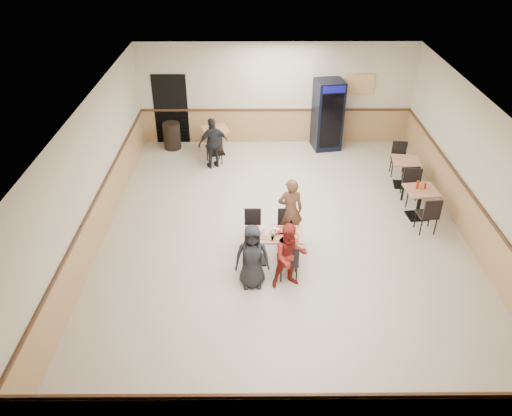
{
  "coord_description": "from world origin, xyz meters",
  "views": [
    {
      "loc": [
        -0.67,
        -9.05,
        6.42
      ],
      "look_at": [
        -0.62,
        -0.5,
        1.04
      ],
      "focal_mm": 35.0,
      "sensor_mm": 36.0,
      "label": 1
    }
  ],
  "objects_px": {
    "diner_man_opposite": "(290,210)",
    "diner_woman_left": "(252,257)",
    "side_table_far": "(405,169)",
    "pepsi_cooler": "(328,115)",
    "diner_woman_right": "(290,256)",
    "main_table": "(272,243)",
    "back_table": "(215,137)",
    "side_table_near": "(420,199)",
    "lone_diner": "(213,143)",
    "trash_bin": "(172,136)"
  },
  "relations": [
    {
      "from": "main_table",
      "to": "diner_man_opposite",
      "type": "relative_size",
      "value": 0.83
    },
    {
      "from": "diner_man_opposite",
      "to": "back_table",
      "type": "height_order",
      "value": "diner_man_opposite"
    },
    {
      "from": "lone_diner",
      "to": "side_table_near",
      "type": "height_order",
      "value": "lone_diner"
    },
    {
      "from": "diner_woman_left",
      "to": "diner_man_opposite",
      "type": "distance_m",
      "value": 1.7
    },
    {
      "from": "lone_diner",
      "to": "side_table_far",
      "type": "relative_size",
      "value": 1.88
    },
    {
      "from": "back_table",
      "to": "trash_bin",
      "type": "relative_size",
      "value": 1.11
    },
    {
      "from": "diner_woman_right",
      "to": "side_table_near",
      "type": "xyz_separation_m",
      "value": [
        3.16,
        2.39,
        -0.2
      ]
    },
    {
      "from": "diner_woman_left",
      "to": "side_table_near",
      "type": "height_order",
      "value": "diner_woman_left"
    },
    {
      "from": "diner_woman_right",
      "to": "side_table_near",
      "type": "distance_m",
      "value": 3.97
    },
    {
      "from": "main_table",
      "to": "back_table",
      "type": "distance_m",
      "value": 5.29
    },
    {
      "from": "diner_woman_right",
      "to": "side_table_far",
      "type": "bearing_deg",
      "value": 38.65
    },
    {
      "from": "main_table",
      "to": "pepsi_cooler",
      "type": "distance_m",
      "value": 5.79
    },
    {
      "from": "back_table",
      "to": "side_table_near",
      "type": "bearing_deg",
      "value": -34.95
    },
    {
      "from": "trash_bin",
      "to": "side_table_near",
      "type": "bearing_deg",
      "value": -31.31
    },
    {
      "from": "back_table",
      "to": "pepsi_cooler",
      "type": "xyz_separation_m",
      "value": [
        3.25,
        0.39,
        0.51
      ]
    },
    {
      "from": "diner_woman_left",
      "to": "back_table",
      "type": "bearing_deg",
      "value": 98.13
    },
    {
      "from": "side_table_far",
      "to": "pepsi_cooler",
      "type": "height_order",
      "value": "pepsi_cooler"
    },
    {
      "from": "diner_woman_left",
      "to": "diner_man_opposite",
      "type": "relative_size",
      "value": 0.9
    },
    {
      "from": "main_table",
      "to": "side_table_near",
      "type": "relative_size",
      "value": 1.66
    },
    {
      "from": "back_table",
      "to": "diner_man_opposite",
      "type": "bearing_deg",
      "value": -66.65
    },
    {
      "from": "diner_woman_right",
      "to": "lone_diner",
      "type": "distance_m",
      "value": 5.27
    },
    {
      "from": "diner_man_opposite",
      "to": "side_table_near",
      "type": "relative_size",
      "value": 2.0
    },
    {
      "from": "diner_woman_right",
      "to": "main_table",
      "type": "bearing_deg",
      "value": 100.02
    },
    {
      "from": "diner_woman_right",
      "to": "pepsi_cooler",
      "type": "xyz_separation_m",
      "value": [
        1.48,
        6.23,
        0.33
      ]
    },
    {
      "from": "pepsi_cooler",
      "to": "main_table",
      "type": "bearing_deg",
      "value": -117.73
    },
    {
      "from": "diner_woman_right",
      "to": "side_table_far",
      "type": "distance_m",
      "value": 5.03
    },
    {
      "from": "diner_woman_left",
      "to": "diner_woman_right",
      "type": "height_order",
      "value": "diner_woman_right"
    },
    {
      "from": "diner_man_opposite",
      "to": "pepsi_cooler",
      "type": "relative_size",
      "value": 0.74
    },
    {
      "from": "diner_woman_left",
      "to": "side_table_far",
      "type": "relative_size",
      "value": 1.77
    },
    {
      "from": "side_table_far",
      "to": "pepsi_cooler",
      "type": "relative_size",
      "value": 0.37
    },
    {
      "from": "trash_bin",
      "to": "lone_diner",
      "type": "bearing_deg",
      "value": -42.86
    },
    {
      "from": "diner_man_opposite",
      "to": "side_table_near",
      "type": "xyz_separation_m",
      "value": [
        3.06,
        0.89,
        -0.26
      ]
    },
    {
      "from": "main_table",
      "to": "diner_woman_left",
      "type": "bearing_deg",
      "value": -117.9
    },
    {
      "from": "diner_woman_left",
      "to": "back_table",
      "type": "height_order",
      "value": "diner_woman_left"
    },
    {
      "from": "back_table",
      "to": "pepsi_cooler",
      "type": "relative_size",
      "value": 0.43
    },
    {
      "from": "main_table",
      "to": "diner_woman_left",
      "type": "distance_m",
      "value": 0.88
    },
    {
      "from": "back_table",
      "to": "pepsi_cooler",
      "type": "height_order",
      "value": "pepsi_cooler"
    },
    {
      "from": "diner_woman_left",
      "to": "pepsi_cooler",
      "type": "height_order",
      "value": "pepsi_cooler"
    },
    {
      "from": "lone_diner",
      "to": "back_table",
      "type": "height_order",
      "value": "lone_diner"
    },
    {
      "from": "side_table_far",
      "to": "pepsi_cooler",
      "type": "distance_m",
      "value": 2.95
    },
    {
      "from": "lone_diner",
      "to": "side_table_near",
      "type": "bearing_deg",
      "value": 128.6
    },
    {
      "from": "diner_woman_right",
      "to": "trash_bin",
      "type": "bearing_deg",
      "value": 104.57
    },
    {
      "from": "diner_man_opposite",
      "to": "diner_woman_left",
      "type": "bearing_deg",
      "value": 55.94
    },
    {
      "from": "diner_woman_right",
      "to": "back_table",
      "type": "relative_size",
      "value": 1.58
    },
    {
      "from": "main_table",
      "to": "back_table",
      "type": "relative_size",
      "value": 1.42
    },
    {
      "from": "diner_woman_left",
      "to": "pepsi_cooler",
      "type": "relative_size",
      "value": 0.66
    },
    {
      "from": "side_table_far",
      "to": "trash_bin",
      "type": "height_order",
      "value": "trash_bin"
    },
    {
      "from": "main_table",
      "to": "pepsi_cooler",
      "type": "bearing_deg",
      "value": 72.43
    },
    {
      "from": "lone_diner",
      "to": "back_table",
      "type": "relative_size",
      "value": 1.63
    },
    {
      "from": "side_table_near",
      "to": "diner_man_opposite",
      "type": "bearing_deg",
      "value": -163.79
    }
  ]
}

